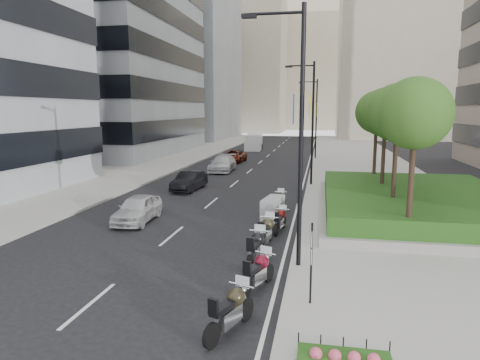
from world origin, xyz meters
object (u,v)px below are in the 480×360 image
(parking_sign, at_px, (311,259))
(car_b, at_px, (189,181))
(motorcycle_0, at_px, (231,310))
(motorcycle_1, at_px, (258,272))
(motorcycle_6, at_px, (279,202))
(car_c, at_px, (223,163))
(car_d, at_px, (233,156))
(car_a, at_px, (137,209))
(delivery_van, at_px, (254,143))
(motorcycle_2, at_px, (256,248))
(lamp_post_2, at_px, (315,115))
(motorcycle_4, at_px, (280,220))
(lamp_post_0, at_px, (297,125))
(lamp_post_1, at_px, (311,117))
(motorcycle_3, at_px, (266,232))
(motorcycle_5, at_px, (273,209))

(parking_sign, relative_size, car_b, 0.63)
(motorcycle_0, relative_size, motorcycle_1, 1.03)
(motorcycle_6, xyz_separation_m, car_c, (-6.66, 14.78, 0.17))
(parking_sign, bearing_deg, motorcycle_6, 99.98)
(motorcycle_1, distance_m, car_d, 33.24)
(car_d, bearing_deg, car_c, -84.13)
(parking_sign, relative_size, motorcycle_1, 1.21)
(car_a, bearing_deg, car_b, 87.50)
(delivery_van, bearing_deg, motorcycle_0, -85.59)
(parking_sign, distance_m, delivery_van, 48.77)
(parking_sign, bearing_deg, motorcycle_2, 122.94)
(motorcycle_0, distance_m, car_a, 11.99)
(motorcycle_1, bearing_deg, motorcycle_0, -167.15)
(motorcycle_0, xyz_separation_m, motorcycle_1, (0.29, 2.75, -0.02))
(lamp_post_2, bearing_deg, motorcycle_6, -93.01)
(car_c, bearing_deg, motorcycle_1, -76.71)
(motorcycle_1, bearing_deg, delivery_van, 28.12)
(motorcycle_4, bearing_deg, car_b, 46.87)
(car_b, bearing_deg, motorcycle_1, -61.30)
(motorcycle_6, height_order, car_b, car_b)
(motorcycle_1, bearing_deg, motorcycle_6, 21.13)
(motorcycle_4, relative_size, car_d, 0.42)
(lamp_post_2, relative_size, car_b, 2.25)
(car_d, bearing_deg, parking_sign, -72.34)
(lamp_post_0, height_order, motorcycle_4, lamp_post_0)
(lamp_post_1, bearing_deg, lamp_post_2, 90.00)
(motorcycle_0, relative_size, motorcycle_2, 0.92)
(car_b, distance_m, car_c, 9.59)
(motorcycle_0, height_order, motorcycle_1, motorcycle_0)
(car_c, bearing_deg, lamp_post_1, -40.71)
(parking_sign, height_order, motorcycle_6, parking_sign)
(motorcycle_3, height_order, delivery_van, delivery_van)
(lamp_post_1, xyz_separation_m, lamp_post_2, (0.00, 18.00, 0.00))
(motorcycle_3, relative_size, motorcycle_5, 1.10)
(motorcycle_2, xyz_separation_m, motorcycle_3, (0.09, 2.20, -0.01))
(motorcycle_2, bearing_deg, car_d, 18.98)
(motorcycle_1, relative_size, motorcycle_5, 1.00)
(motorcycle_4, relative_size, motorcycle_5, 0.97)
(motorcycle_4, bearing_deg, lamp_post_1, 4.18)
(car_a, xyz_separation_m, car_d, (-0.29, 25.33, -0.02))
(motorcycle_3, bearing_deg, car_c, 25.44)
(parking_sign, height_order, car_b, parking_sign)
(motorcycle_5, bearing_deg, lamp_post_0, -158.07)
(car_a, relative_size, car_b, 0.99)
(lamp_post_2, relative_size, motorcycle_0, 4.24)
(motorcycle_2, height_order, motorcycle_4, motorcycle_2)
(car_a, xyz_separation_m, car_b, (-0.04, 8.75, -0.02))
(lamp_post_2, xyz_separation_m, motorcycle_1, (-0.99, -37.00, -4.50))
(motorcycle_0, bearing_deg, motorcycle_3, 20.70)
(motorcycle_0, height_order, motorcycle_3, motorcycle_3)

